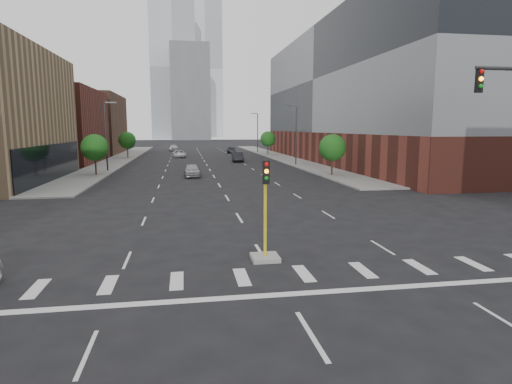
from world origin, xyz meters
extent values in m
plane|color=black|center=(0.00, 0.00, 0.00)|extent=(400.00, 400.00, 0.00)
cube|color=gray|center=(-15.00, 74.00, 0.07)|extent=(5.00, 92.00, 0.15)
cube|color=gray|center=(15.00, 74.00, 0.07)|extent=(5.00, 92.00, 0.15)
cube|color=brown|center=(-27.50, 66.00, 6.00)|extent=(20.00, 22.00, 12.00)
cube|color=brown|center=(-27.50, 92.00, 6.50)|extent=(20.00, 24.00, 13.00)
cube|color=brown|center=(29.50, 60.00, 2.50)|extent=(24.00, 70.00, 5.00)
cube|color=slate|center=(29.50, 60.00, 13.50)|extent=(24.00, 70.00, 17.00)
cube|color=#B2B7BC|center=(-8.00, 220.00, 35.00)|extent=(22.00, 22.00, 70.00)
cube|color=#B2B7BC|center=(10.00, 260.00, 40.00)|extent=(20.00, 20.00, 80.00)
cube|color=slate|center=(0.00, 200.00, 22.00)|extent=(18.00, 18.00, 44.00)
cube|color=#999993|center=(0.00, 9.00, 0.10)|extent=(1.20, 1.20, 0.20)
cylinder|color=gold|center=(0.00, 9.00, 1.80)|extent=(0.14, 0.14, 3.20)
cube|color=black|center=(0.00, 8.82, 3.90)|extent=(0.28, 0.18, 1.00)
sphere|color=red|center=(0.00, 8.72, 4.25)|extent=(0.18, 0.18, 0.18)
sphere|color=orange|center=(0.00, 8.72, 3.95)|extent=(0.18, 0.18, 0.18)
sphere|color=#0C7F19|center=(0.00, 8.72, 3.65)|extent=(0.18, 0.18, 0.18)
cube|color=black|center=(8.70, 7.50, 7.70)|extent=(0.28, 0.18, 1.00)
sphere|color=red|center=(8.70, 7.38, 8.05)|extent=(0.18, 0.18, 0.18)
sphere|color=orange|center=(8.70, 7.38, 7.75)|extent=(0.18, 0.18, 0.18)
sphere|color=#0C7F19|center=(8.70, 7.38, 7.45)|extent=(0.18, 0.18, 0.18)
cylinder|color=#2D2D30|center=(13.50, 55.00, 4.50)|extent=(0.20, 0.20, 9.00)
cube|color=#2D2D30|center=(12.70, 55.00, 9.00)|extent=(1.40, 0.22, 0.15)
cylinder|color=#2D2D30|center=(13.50, 90.00, 4.50)|extent=(0.20, 0.20, 9.00)
cube|color=#2D2D30|center=(12.70, 90.00, 9.00)|extent=(1.40, 0.22, 0.15)
cylinder|color=#2D2D30|center=(-13.50, 50.00, 4.50)|extent=(0.20, 0.20, 9.00)
cube|color=#2D2D30|center=(-12.70, 50.00, 9.00)|extent=(1.40, 0.22, 0.15)
cylinder|color=#382619|center=(-14.00, 45.00, 1.02)|extent=(0.20, 0.20, 1.75)
sphere|color=#164C14|center=(-14.00, 45.00, 3.40)|extent=(3.20, 3.20, 3.20)
cylinder|color=#382619|center=(-14.00, 75.00, 1.02)|extent=(0.20, 0.20, 1.75)
sphere|color=#164C14|center=(-14.00, 75.00, 3.40)|extent=(3.20, 3.20, 3.20)
cylinder|color=#382619|center=(14.00, 40.00, 1.02)|extent=(0.20, 0.20, 1.75)
sphere|color=#164C14|center=(14.00, 40.00, 3.40)|extent=(3.20, 3.20, 3.20)
cylinder|color=#382619|center=(14.00, 80.00, 1.02)|extent=(0.20, 0.20, 1.75)
sphere|color=#164C14|center=(14.00, 80.00, 3.40)|extent=(3.20, 3.20, 3.20)
imported|color=#A09FA4|center=(-2.58, 42.13, 0.77)|extent=(1.92, 4.55, 1.54)
imported|color=black|center=(5.51, 63.65, 0.83)|extent=(1.97, 5.12, 1.66)
imported|color=silver|center=(-4.46, 76.19, 0.70)|extent=(2.83, 5.24, 1.40)
imported|color=black|center=(7.03, 87.08, 0.69)|extent=(2.16, 4.83, 1.37)
imported|color=#BABABF|center=(-6.04, 99.54, 0.82)|extent=(2.22, 4.91, 1.63)
camera|label=1|loc=(-3.39, -8.86, 5.77)|focal=30.00mm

